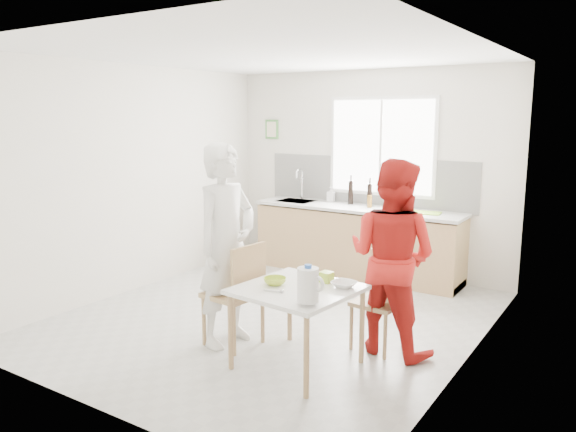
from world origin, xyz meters
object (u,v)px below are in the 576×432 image
at_px(person_white, 226,245).
at_px(person_red, 392,257).
at_px(wine_bottle_b, 370,195).
at_px(bowl_green, 275,281).
at_px(wine_bottle_a, 351,193).
at_px(dining_table, 297,296).
at_px(milk_jug, 308,285).
at_px(bowl_white, 344,284).
at_px(chair_left, 239,290).
at_px(chair_far, 382,296).

bearing_deg(person_white, person_red, -58.56).
bearing_deg(wine_bottle_b, bowl_green, -80.63).
bearing_deg(wine_bottle_a, person_red, -55.57).
relative_size(bowl_green, wine_bottle_b, 0.64).
distance_m(dining_table, bowl_green, 0.23).
bearing_deg(bowl_green, milk_jug, -29.52).
height_order(person_red, bowl_white, person_red).
xyz_separation_m(chair_left, person_white, (-0.14, 0.01, 0.40)).
bearing_deg(bowl_green, person_red, 45.84).
bearing_deg(person_white, chair_far, -55.12).
distance_m(person_white, bowl_green, 0.66).
bearing_deg(milk_jug, chair_left, 164.39).
bearing_deg(chair_far, milk_jug, -91.34).
height_order(chair_far, bowl_white, chair_far).
bearing_deg(person_red, chair_left, 34.59).
distance_m(chair_far, milk_jug, 1.16).
bearing_deg(person_red, person_white, 31.44).
relative_size(person_red, wine_bottle_a, 5.45).
distance_m(chair_left, chair_far, 1.31).
xyz_separation_m(dining_table, chair_left, (-0.67, 0.07, -0.09)).
bearing_deg(chair_left, wine_bottle_a, -168.06).
bearing_deg(milk_jug, person_white, 166.28).
bearing_deg(person_red, chair_far, -18.88).
height_order(dining_table, person_red, person_red).
distance_m(bowl_green, wine_bottle_b, 3.00).
xyz_separation_m(chair_far, bowl_white, (-0.11, -0.56, 0.24)).
bearing_deg(chair_left, bowl_white, 104.36).
distance_m(chair_left, wine_bottle_b, 2.89).
bearing_deg(bowl_green, chair_far, 51.71).
relative_size(person_white, milk_jug, 6.46).
distance_m(milk_jug, wine_bottle_a, 3.49).
bearing_deg(wine_bottle_b, wine_bottle_a, 175.85).
bearing_deg(chair_left, milk_jug, 74.39).
relative_size(milk_jug, wine_bottle_b, 0.97).
bearing_deg(wine_bottle_a, person_white, -86.79).
xyz_separation_m(chair_far, person_white, (-1.25, -0.69, 0.45)).
distance_m(bowl_green, bowl_white, 0.58).
distance_m(chair_left, person_white, 0.43).
distance_m(chair_far, wine_bottle_b, 2.48).
distance_m(chair_far, person_white, 1.50).
xyz_separation_m(dining_table, chair_far, (0.43, 0.78, -0.14)).
height_order(chair_left, chair_far, chair_left).
height_order(chair_far, person_white, person_white).
relative_size(chair_far, person_white, 0.47).
xyz_separation_m(person_red, bowl_white, (-0.21, -0.51, -0.15)).
relative_size(person_red, milk_jug, 6.02).
relative_size(dining_table, bowl_white, 4.88).
bearing_deg(bowl_green, person_white, 169.51).
bearing_deg(chair_left, person_white, -90.00).
xyz_separation_m(bowl_green, milk_jug, (0.50, -0.28, 0.13)).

